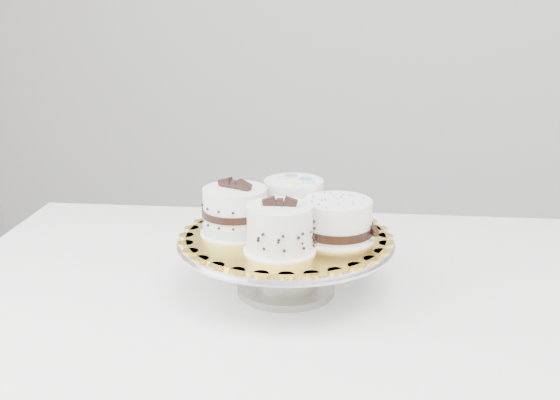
% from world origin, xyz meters
% --- Properties ---
extents(table, '(1.32, 0.97, 0.75)m').
position_xyz_m(table, '(-0.07, 0.19, 0.67)').
color(table, white).
rests_on(table, floor).
extents(cake_stand, '(0.36, 0.36, 0.10)m').
position_xyz_m(cake_stand, '(-0.06, 0.15, 0.82)').
color(cake_stand, gray).
rests_on(cake_stand, table).
extents(cake_board, '(0.38, 0.38, 0.00)m').
position_xyz_m(cake_board, '(-0.06, 0.15, 0.85)').
color(cake_board, gold).
rests_on(cake_board, cake_stand).
extents(cake_swirl, '(0.12, 0.12, 0.09)m').
position_xyz_m(cake_swirl, '(-0.05, 0.07, 0.89)').
color(cake_swirl, white).
rests_on(cake_swirl, cake_board).
extents(cake_banded, '(0.14, 0.14, 0.10)m').
position_xyz_m(cake_banded, '(-0.15, 0.14, 0.89)').
color(cake_banded, white).
rests_on(cake_banded, cake_board).
extents(cake_dots, '(0.13, 0.13, 0.08)m').
position_xyz_m(cake_dots, '(-0.06, 0.22, 0.89)').
color(cake_dots, white).
rests_on(cake_dots, cake_board).
extents(cake_ribbon, '(0.15, 0.15, 0.07)m').
position_xyz_m(cake_ribbon, '(0.03, 0.15, 0.88)').
color(cake_ribbon, white).
rests_on(cake_ribbon, cake_board).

